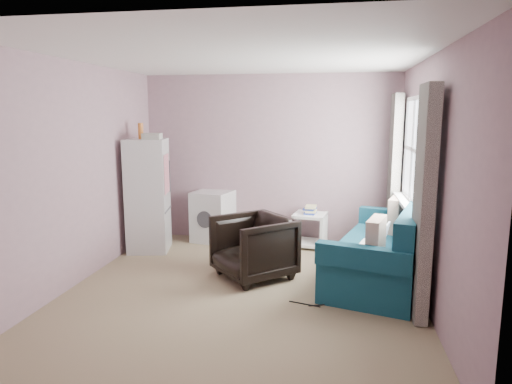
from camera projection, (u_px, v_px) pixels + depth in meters
room at (244, 178)px, 4.82m from camera, size 3.84×4.24×2.54m
armchair at (253, 244)px, 5.37m from camera, size 1.08×1.09×0.82m
fridge at (148, 195)px, 6.38m from camera, size 0.64×0.64×1.80m
washing_machine at (213, 215)px, 6.94m from camera, size 0.64×0.64×0.76m
side_table at (310, 227)px, 6.63m from camera, size 0.51×0.51×0.61m
sofa at (386, 253)px, 5.27m from camera, size 1.46×2.24×0.92m
window_dressing at (406, 186)px, 5.23m from camera, size 0.17×2.62×2.18m
floor_cables at (314, 304)px, 4.64m from camera, size 0.52×0.13×0.01m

